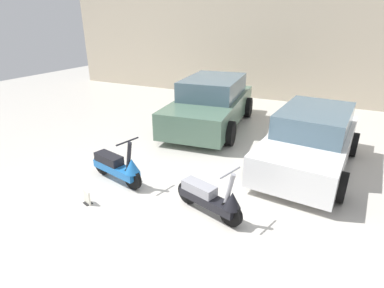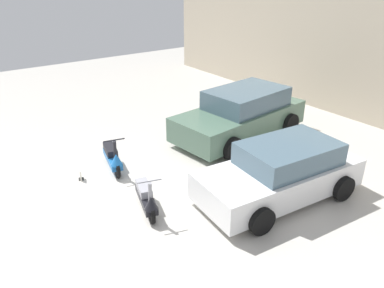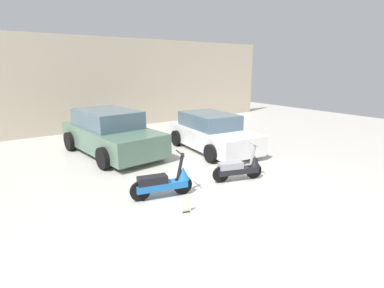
% 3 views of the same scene
% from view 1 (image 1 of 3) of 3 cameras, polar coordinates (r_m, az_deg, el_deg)
% --- Properties ---
extents(ground_plane, '(28.00, 28.00, 0.00)m').
position_cam_1_polar(ground_plane, '(5.10, -7.19, -14.52)').
color(ground_plane, beige).
extents(wall_back, '(19.60, 0.12, 4.15)m').
position_cam_1_polar(wall_back, '(12.63, 15.89, 17.34)').
color(wall_back, beige).
rests_on(wall_back, ground_plane).
extents(scooter_front_left, '(1.41, 0.62, 1.00)m').
position_cam_1_polar(scooter_front_left, '(6.17, -13.96, -4.11)').
color(scooter_front_left, black).
rests_on(scooter_front_left, ground_plane).
extents(scooter_front_right, '(1.32, 0.65, 0.95)m').
position_cam_1_polar(scooter_front_right, '(5.04, 3.61, -10.16)').
color(scooter_front_right, black).
rests_on(scooter_front_right, ground_plane).
extents(car_rear_left, '(2.40, 4.43, 1.45)m').
position_cam_1_polar(car_rear_left, '(9.25, 3.67, 7.73)').
color(car_rear_left, '#51705B').
rests_on(car_rear_left, ground_plane).
extents(car_rear_center, '(2.10, 3.90, 1.28)m').
position_cam_1_polar(car_rear_center, '(7.10, 21.62, 0.76)').
color(car_rear_center, white).
rests_on(car_rear_center, ground_plane).
extents(placard_near_left_scooter, '(0.20, 0.17, 0.26)m').
position_cam_1_polar(placard_near_left_scooter, '(5.75, -19.35, -9.68)').
color(placard_near_left_scooter, black).
rests_on(placard_near_left_scooter, ground_plane).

